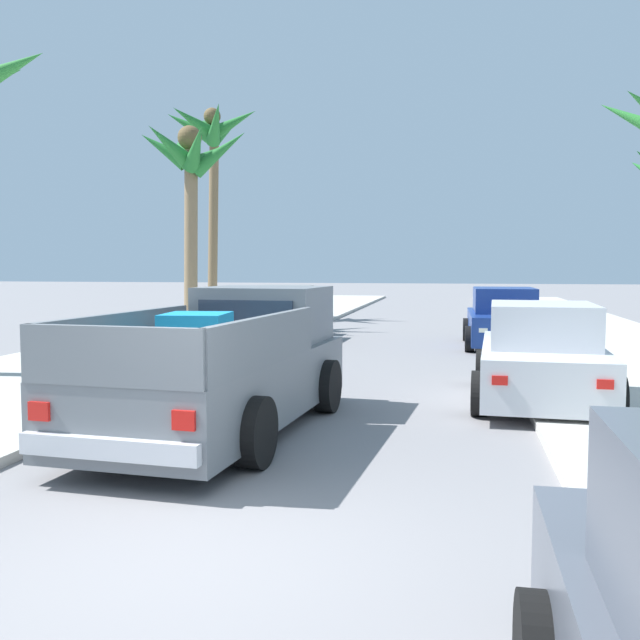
# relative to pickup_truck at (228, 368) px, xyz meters

# --- Properties ---
(ground_plane) EXTENTS (160.00, 160.00, 0.00)m
(ground_plane) POSITION_rel_pickup_truck_xyz_m (1.09, -3.98, -0.79)
(ground_plane) COLOR slate
(sidewalk_left) EXTENTS (5.24, 60.00, 0.12)m
(sidewalk_left) POSITION_rel_pickup_truck_xyz_m (-4.36, 8.02, -0.73)
(sidewalk_left) COLOR #B2AFA8
(sidewalk_left) RESTS_ON ground
(sidewalk_right) EXTENTS (5.24, 60.00, 0.12)m
(sidewalk_right) POSITION_rel_pickup_truck_xyz_m (6.53, 8.02, -0.73)
(sidewalk_right) COLOR #B2AFA8
(sidewalk_right) RESTS_ON ground
(curb_left) EXTENTS (0.16, 60.00, 0.10)m
(curb_left) POSITION_rel_pickup_truck_xyz_m (-3.14, 8.02, -0.74)
(curb_left) COLOR silver
(curb_left) RESTS_ON ground
(curb_right) EXTENTS (0.16, 60.00, 0.10)m
(curb_right) POSITION_rel_pickup_truck_xyz_m (5.31, 8.02, -0.74)
(curb_right) COLOR silver
(curb_right) RESTS_ON ground
(pickup_truck) EXTENTS (2.50, 5.34, 1.80)m
(pickup_truck) POSITION_rel_pickup_truck_xyz_m (0.00, 0.00, 0.00)
(pickup_truck) COLOR slate
(pickup_truck) RESTS_ON ground
(car_left_near) EXTENTS (2.06, 4.27, 1.54)m
(car_left_near) POSITION_rel_pickup_truck_xyz_m (4.11, 10.23, -0.07)
(car_left_near) COLOR navy
(car_left_near) RESTS_ON ground
(car_left_mid) EXTENTS (2.19, 4.33, 1.54)m
(car_left_mid) POSITION_rel_pickup_truck_xyz_m (4.19, 2.60, -0.07)
(car_left_mid) COLOR silver
(car_left_mid) RESTS_ON ground
(car_right_mid) EXTENTS (2.11, 4.30, 1.54)m
(car_right_mid) POSITION_rel_pickup_truck_xyz_m (-2.03, 10.74, -0.07)
(car_right_mid) COLOR slate
(car_right_mid) RESTS_ON ground
(palm_tree_left_mid) EXTENTS (3.86, 3.26, 8.28)m
(palm_tree_left_mid) POSITION_rel_pickup_truck_xyz_m (-6.57, 17.89, 5.98)
(palm_tree_left_mid) COLOR brown
(palm_tree_left_mid) RESTS_ON ground
(palm_tree_right_mid) EXTENTS (3.77, 3.76, 6.64)m
(palm_tree_right_mid) POSITION_rel_pickup_truck_xyz_m (-5.61, 13.29, 4.48)
(palm_tree_right_mid) COLOR #846B4C
(palm_tree_right_mid) RESTS_ON ground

